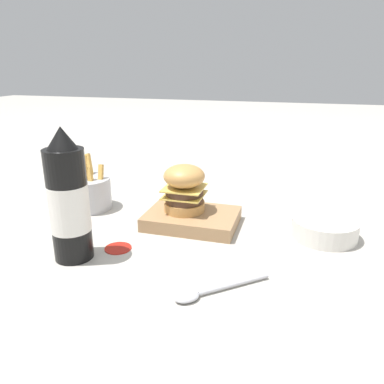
{
  "coord_description": "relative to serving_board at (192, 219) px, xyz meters",
  "views": [
    {
      "loc": [
        0.23,
        -0.72,
        0.36
      ],
      "look_at": [
        0.01,
        0.05,
        0.08
      ],
      "focal_mm": 35.0,
      "sensor_mm": 36.0,
      "label": 1
    }
  ],
  "objects": [
    {
      "name": "burger",
      "position": [
        -0.02,
        0.01,
        0.07
      ],
      "size": [
        0.09,
        0.09,
        0.11
      ],
      "color": "tan",
      "rests_on": "serving_board"
    },
    {
      "name": "ketchup_puddle",
      "position": [
        -0.11,
        -0.16,
        -0.01
      ],
      "size": [
        0.05,
        0.05,
        0.0
      ],
      "color": "#B21E14",
      "rests_on": "ground_plane"
    },
    {
      "name": "ground_plane",
      "position": [
        -0.01,
        -0.05,
        -0.02
      ],
      "size": [
        6.0,
        6.0,
        0.0
      ],
      "primitive_type": "plane",
      "color": "#B7B2A8"
    },
    {
      "name": "fries_basket",
      "position": [
        -0.28,
        0.03,
        0.03
      ],
      "size": [
        0.12,
        0.12,
        0.15
      ],
      "color": "#B7B7BC",
      "rests_on": "ground_plane"
    },
    {
      "name": "side_bowl",
      "position": [
        0.29,
        0.01,
        0.01
      ],
      "size": [
        0.14,
        0.14,
        0.04
      ],
      "color": "silver",
      "rests_on": "ground_plane"
    },
    {
      "name": "serving_board",
      "position": [
        0.0,
        0.0,
        0.0
      ],
      "size": [
        0.21,
        0.15,
        0.03
      ],
      "color": "#A37A51",
      "rests_on": "ground_plane"
    },
    {
      "name": "spoon",
      "position": [
        0.09,
        -0.26,
        -0.01
      ],
      "size": [
        0.14,
        0.13,
        0.01
      ],
      "rotation": [
        0.0,
        0.0,
        3.84
      ],
      "color": "#B2B2B7",
      "rests_on": "ground_plane"
    },
    {
      "name": "ketchup_bottle",
      "position": [
        -0.18,
        -0.21,
        0.1
      ],
      "size": [
        0.07,
        0.07,
        0.25
      ],
      "color": "black",
      "rests_on": "ground_plane"
    }
  ]
}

